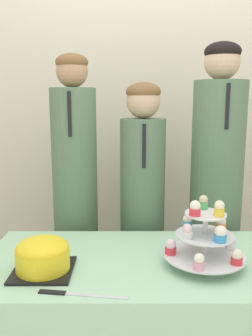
{
  "coord_description": "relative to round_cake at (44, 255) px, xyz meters",
  "views": [
    {
      "loc": [
        -0.12,
        -1.04,
        1.36
      ],
      "look_at": [
        -0.13,
        0.35,
        1.1
      ],
      "focal_mm": 38.0,
      "sensor_mm": 36.0,
      "label": 1
    }
  ],
  "objects": [
    {
      "name": "student_1",
      "position": [
        0.41,
        0.62,
        -0.08
      ],
      "size": [
        0.24,
        0.25,
        1.46
      ],
      "color": "#567556",
      "rests_on": "ground_plane"
    },
    {
      "name": "cake_knife",
      "position": [
        0.12,
        -0.16,
        -0.07
      ],
      "size": [
        0.31,
        0.06,
        0.01
      ],
      "rotation": [
        0.0,
        0.0,
        -0.13
      ],
      "color": "silver",
      "rests_on": "table"
    },
    {
      "name": "round_cake",
      "position": [
        0.0,
        0.0,
        0.0
      ],
      "size": [
        0.22,
        0.22,
        0.13
      ],
      "color": "black",
      "rests_on": "table"
    },
    {
      "name": "wall_back",
      "position": [
        0.44,
        1.19,
        0.56
      ],
      "size": [
        9.0,
        0.06,
        2.7
      ],
      "color": "beige",
      "rests_on": "ground_plane"
    },
    {
      "name": "student_0",
      "position": [
        0.04,
        0.62,
        -0.01
      ],
      "size": [
        0.24,
        0.25,
        1.6
      ],
      "color": "#567556",
      "rests_on": "ground_plane"
    },
    {
      "name": "student_2",
      "position": [
        0.8,
        0.62,
        0.01
      ],
      "size": [
        0.28,
        0.28,
        1.66
      ],
      "color": "#567556",
      "rests_on": "ground_plane"
    },
    {
      "name": "cupcake_stand",
      "position": [
        0.62,
        0.05,
        0.05
      ],
      "size": [
        0.32,
        0.32,
        0.27
      ],
      "color": "silver",
      "rests_on": "table"
    }
  ]
}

